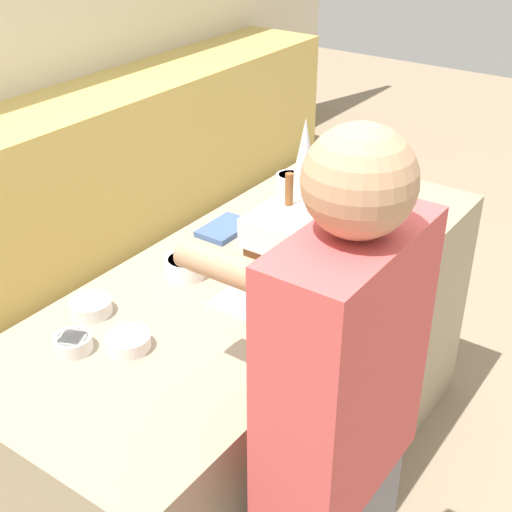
{
  "coord_description": "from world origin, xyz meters",
  "views": [
    {
      "loc": [
        -1.57,
        -1.1,
        2.07
      ],
      "look_at": [
        -0.02,
        0.0,
        0.99
      ],
      "focal_mm": 50.0,
      "sensor_mm": 36.0,
      "label": 1
    }
  ],
  "objects_px": {
    "cookbook": "(225,228)",
    "person": "(336,458)",
    "decorative_tree": "(304,172)",
    "baking_tray": "(286,287)",
    "candy_bowl_center_rear": "(73,342)",
    "candy_bowl_near_tray_right": "(327,204)",
    "candy_bowl_far_left": "(186,266)",
    "gingerbread_house": "(287,249)",
    "candy_bowl_far_right": "(323,160)",
    "candy_bowl_near_tray_left": "(91,306)",
    "candy_bowl_beside_tree": "(290,179)",
    "candy_bowl_front_corner": "(128,341)"
  },
  "relations": [
    {
      "from": "baking_tray",
      "to": "cookbook",
      "type": "xyz_separation_m",
      "value": [
        0.19,
        0.37,
        0.01
      ]
    },
    {
      "from": "baking_tray",
      "to": "candy_bowl_beside_tree",
      "type": "height_order",
      "value": "candy_bowl_beside_tree"
    },
    {
      "from": "candy_bowl_far_left",
      "to": "candy_bowl_near_tray_right",
      "type": "bearing_deg",
      "value": -10.65
    },
    {
      "from": "gingerbread_house",
      "to": "candy_bowl_front_corner",
      "type": "distance_m",
      "value": 0.53
    },
    {
      "from": "candy_bowl_near_tray_right",
      "to": "candy_bowl_far_left",
      "type": "distance_m",
      "value": 0.66
    },
    {
      "from": "decorative_tree",
      "to": "candy_bowl_front_corner",
      "type": "distance_m",
      "value": 0.9
    },
    {
      "from": "candy_bowl_near_tray_left",
      "to": "candy_bowl_center_rear",
      "type": "bearing_deg",
      "value": -148.97
    },
    {
      "from": "gingerbread_house",
      "to": "candy_bowl_near_tray_right",
      "type": "xyz_separation_m",
      "value": [
        0.54,
        0.17,
        -0.12
      ]
    },
    {
      "from": "baking_tray",
      "to": "person",
      "type": "bearing_deg",
      "value": -135.97
    },
    {
      "from": "decorative_tree",
      "to": "candy_bowl_near_tray_right",
      "type": "height_order",
      "value": "decorative_tree"
    },
    {
      "from": "candy_bowl_front_corner",
      "to": "candy_bowl_near_tray_left",
      "type": "relative_size",
      "value": 1.0
    },
    {
      "from": "gingerbread_house",
      "to": "decorative_tree",
      "type": "distance_m",
      "value": 0.44
    },
    {
      "from": "candy_bowl_far_left",
      "to": "candy_bowl_beside_tree",
      "type": "bearing_deg",
      "value": 8.06
    },
    {
      "from": "gingerbread_house",
      "to": "candy_bowl_center_rear",
      "type": "relative_size",
      "value": 3.34
    },
    {
      "from": "decorative_tree",
      "to": "candy_bowl_beside_tree",
      "type": "height_order",
      "value": "decorative_tree"
    },
    {
      "from": "decorative_tree",
      "to": "baking_tray",
      "type": "bearing_deg",
      "value": -154.33
    },
    {
      "from": "candy_bowl_center_rear",
      "to": "baking_tray",
      "type": "bearing_deg",
      "value": -26.64
    },
    {
      "from": "decorative_tree",
      "to": "candy_bowl_far_right",
      "type": "relative_size",
      "value": 3.5
    },
    {
      "from": "decorative_tree",
      "to": "candy_bowl_near_tray_left",
      "type": "relative_size",
      "value": 3.24
    },
    {
      "from": "candy_bowl_near_tray_left",
      "to": "candy_bowl_far_left",
      "type": "bearing_deg",
      "value": -14.3
    },
    {
      "from": "baking_tray",
      "to": "candy_bowl_near_tray_left",
      "type": "distance_m",
      "value": 0.57
    },
    {
      "from": "gingerbread_house",
      "to": "candy_bowl_center_rear",
      "type": "bearing_deg",
      "value": 153.39
    },
    {
      "from": "candy_bowl_beside_tree",
      "to": "candy_bowl_far_right",
      "type": "distance_m",
      "value": 0.24
    },
    {
      "from": "decorative_tree",
      "to": "candy_bowl_far_right",
      "type": "bearing_deg",
      "value": 23.01
    },
    {
      "from": "cookbook",
      "to": "candy_bowl_far_right",
      "type": "bearing_deg",
      "value": 2.01
    },
    {
      "from": "gingerbread_house",
      "to": "person",
      "type": "bearing_deg",
      "value": -135.98
    },
    {
      "from": "candy_bowl_front_corner",
      "to": "candy_bowl_far_left",
      "type": "distance_m",
      "value": 0.39
    },
    {
      "from": "baking_tray",
      "to": "candy_bowl_center_rear",
      "type": "bearing_deg",
      "value": 153.36
    },
    {
      "from": "baking_tray",
      "to": "person",
      "type": "xyz_separation_m",
      "value": [
        -0.45,
        -0.43,
        -0.08
      ]
    },
    {
      "from": "decorative_tree",
      "to": "candy_bowl_near_tray_right",
      "type": "xyz_separation_m",
      "value": [
        0.14,
        -0.02,
        -0.17
      ]
    },
    {
      "from": "candy_bowl_near_tray_right",
      "to": "cookbook",
      "type": "xyz_separation_m",
      "value": [
        -0.35,
        0.2,
        -0.01
      ]
    },
    {
      "from": "candy_bowl_far_right",
      "to": "person",
      "type": "xyz_separation_m",
      "value": [
        -1.33,
        -0.83,
        -0.1
      ]
    },
    {
      "from": "candy_bowl_near_tray_right",
      "to": "candy_bowl_beside_tree",
      "type": "relative_size",
      "value": 0.98
    },
    {
      "from": "gingerbread_house",
      "to": "candy_bowl_front_corner",
      "type": "height_order",
      "value": "gingerbread_house"
    },
    {
      "from": "gingerbread_house",
      "to": "candy_bowl_center_rear",
      "type": "height_order",
      "value": "gingerbread_house"
    },
    {
      "from": "decorative_tree",
      "to": "gingerbread_house",
      "type": "bearing_deg",
      "value": -154.34
    },
    {
      "from": "candy_bowl_center_rear",
      "to": "candy_bowl_near_tray_left",
      "type": "relative_size",
      "value": 0.85
    },
    {
      "from": "cookbook",
      "to": "person",
      "type": "bearing_deg",
      "value": -128.21
    },
    {
      "from": "gingerbread_house",
      "to": "candy_bowl_near_tray_right",
      "type": "height_order",
      "value": "gingerbread_house"
    },
    {
      "from": "decorative_tree",
      "to": "cookbook",
      "type": "bearing_deg",
      "value": 138.96
    },
    {
      "from": "baking_tray",
      "to": "candy_bowl_near_tray_right",
      "type": "height_order",
      "value": "candy_bowl_near_tray_right"
    },
    {
      "from": "cookbook",
      "to": "person",
      "type": "height_order",
      "value": "person"
    },
    {
      "from": "baking_tray",
      "to": "candy_bowl_near_tray_left",
      "type": "height_order",
      "value": "candy_bowl_near_tray_left"
    },
    {
      "from": "candy_bowl_beside_tree",
      "to": "cookbook",
      "type": "relative_size",
      "value": 0.57
    },
    {
      "from": "candy_bowl_near_tray_left",
      "to": "candy_bowl_far_right",
      "type": "xyz_separation_m",
      "value": [
        1.31,
        0.02,
        0.0
      ]
    },
    {
      "from": "gingerbread_house",
      "to": "candy_bowl_near_tray_left",
      "type": "distance_m",
      "value": 0.58
    },
    {
      "from": "candy_bowl_center_rear",
      "to": "candy_bowl_beside_tree",
      "type": "relative_size",
      "value": 0.93
    },
    {
      "from": "gingerbread_house",
      "to": "candy_bowl_center_rear",
      "type": "distance_m",
      "value": 0.65
    },
    {
      "from": "candy_bowl_center_rear",
      "to": "candy_bowl_far_right",
      "type": "xyz_separation_m",
      "value": [
        1.46,
        0.11,
        0.0
      ]
    },
    {
      "from": "candy_bowl_front_corner",
      "to": "decorative_tree",
      "type": "bearing_deg",
      "value": 0.92
    }
  ]
}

